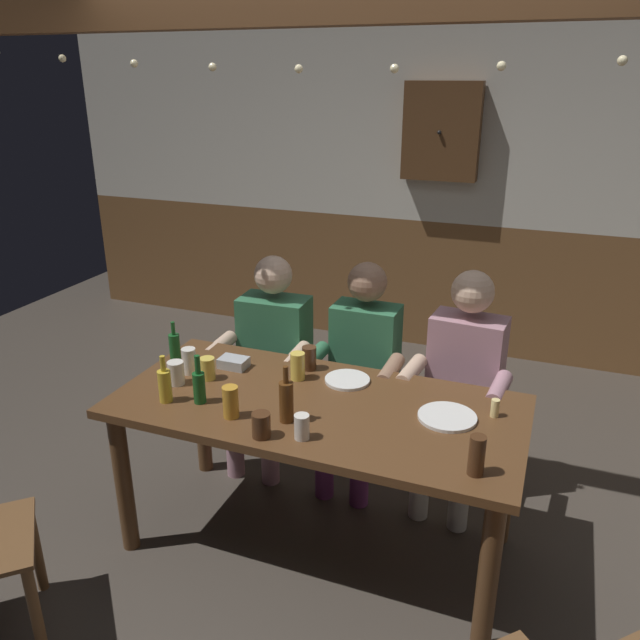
{
  "coord_description": "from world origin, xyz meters",
  "views": [
    {
      "loc": [
        0.91,
        -2.34,
        2.14
      ],
      "look_at": [
        0.0,
        0.01,
        1.15
      ],
      "focal_mm": 35.6,
      "sensor_mm": 36.0,
      "label": 1
    }
  ],
  "objects_px": {
    "bottle_3": "(286,400)",
    "pint_glass_6": "(231,402)",
    "person_0": "(270,351)",
    "pint_glass_1": "(477,455)",
    "pint_glass_7": "(309,358)",
    "plate_0": "(447,417)",
    "pint_glass_5": "(261,425)",
    "pint_glass_4": "(298,366)",
    "pint_glass_3": "(189,361)",
    "plate_1": "(347,380)",
    "bottle_1": "(199,385)",
    "bottle_2": "(175,347)",
    "pint_glass_2": "(302,427)",
    "wall_dart_cabinet": "(441,132)",
    "person_2": "(461,379)",
    "condiment_caddy": "(234,363)",
    "bottle_0": "(165,385)",
    "dining_table": "(317,424)",
    "table_candle": "(495,408)",
    "pint_glass_0": "(208,368)"
  },
  "relations": [
    {
      "from": "pint_glass_4",
      "to": "person_2",
      "type": "bearing_deg",
      "value": 33.09
    },
    {
      "from": "bottle_3",
      "to": "pint_glass_6",
      "type": "relative_size",
      "value": 1.8
    },
    {
      "from": "bottle_1",
      "to": "pint_glass_6",
      "type": "bearing_deg",
      "value": -18.13
    },
    {
      "from": "person_0",
      "to": "pint_glass_4",
      "type": "height_order",
      "value": "person_0"
    },
    {
      "from": "dining_table",
      "to": "person_2",
      "type": "height_order",
      "value": "person_2"
    },
    {
      "from": "person_0",
      "to": "pint_glass_6",
      "type": "relative_size",
      "value": 8.52
    },
    {
      "from": "plate_0",
      "to": "plate_1",
      "type": "relative_size",
      "value": 1.16
    },
    {
      "from": "pint_glass_2",
      "to": "pint_glass_7",
      "type": "relative_size",
      "value": 0.88
    },
    {
      "from": "pint_glass_4",
      "to": "pint_glass_2",
      "type": "bearing_deg",
      "value": -65.17
    },
    {
      "from": "person_0",
      "to": "table_candle",
      "type": "relative_size",
      "value": 15.01
    },
    {
      "from": "bottle_0",
      "to": "pint_glass_5",
      "type": "xyz_separation_m",
      "value": [
        0.53,
        -0.11,
        -0.03
      ]
    },
    {
      "from": "plate_0",
      "to": "bottle_3",
      "type": "xyz_separation_m",
      "value": [
        -0.63,
        -0.26,
        0.09
      ]
    },
    {
      "from": "dining_table",
      "to": "pint_glass_7",
      "type": "relative_size",
      "value": 15.34
    },
    {
      "from": "person_0",
      "to": "pint_glass_2",
      "type": "relative_size",
      "value": 11.44
    },
    {
      "from": "plate_0",
      "to": "bottle_0",
      "type": "height_order",
      "value": "bottle_0"
    },
    {
      "from": "condiment_caddy",
      "to": "pint_glass_7",
      "type": "height_order",
      "value": "pint_glass_7"
    },
    {
      "from": "pint_glass_6",
      "to": "pint_glass_7",
      "type": "height_order",
      "value": "pint_glass_6"
    },
    {
      "from": "pint_glass_5",
      "to": "pint_glass_6",
      "type": "xyz_separation_m",
      "value": [
        -0.19,
        0.1,
        0.02
      ]
    },
    {
      "from": "plate_0",
      "to": "pint_glass_5",
      "type": "bearing_deg",
      "value": -148.4
    },
    {
      "from": "person_0",
      "to": "pint_glass_1",
      "type": "bearing_deg",
      "value": 141.33
    },
    {
      "from": "bottle_0",
      "to": "pint_glass_5",
      "type": "bearing_deg",
      "value": -12.09
    },
    {
      "from": "bottle_2",
      "to": "pint_glass_5",
      "type": "height_order",
      "value": "bottle_2"
    },
    {
      "from": "condiment_caddy",
      "to": "pint_glass_5",
      "type": "height_order",
      "value": "pint_glass_5"
    },
    {
      "from": "dining_table",
      "to": "plate_1",
      "type": "distance_m",
      "value": 0.28
    },
    {
      "from": "pint_glass_4",
      "to": "pint_glass_3",
      "type": "bearing_deg",
      "value": -165.59
    },
    {
      "from": "bottle_1",
      "to": "plate_0",
      "type": "bearing_deg",
      "value": 13.57
    },
    {
      "from": "pint_glass_5",
      "to": "bottle_2",
      "type": "bearing_deg",
      "value": 145.95
    },
    {
      "from": "bottle_2",
      "to": "plate_1",
      "type": "bearing_deg",
      "value": 6.36
    },
    {
      "from": "plate_0",
      "to": "bottle_3",
      "type": "distance_m",
      "value": 0.69
    },
    {
      "from": "pint_glass_3",
      "to": "pint_glass_2",
      "type": "bearing_deg",
      "value": -25.3
    },
    {
      "from": "bottle_2",
      "to": "wall_dart_cabinet",
      "type": "xyz_separation_m",
      "value": [
        0.83,
        2.35,
        0.89
      ]
    },
    {
      "from": "dining_table",
      "to": "bottle_2",
      "type": "height_order",
      "value": "bottle_2"
    },
    {
      "from": "bottle_2",
      "to": "pint_glass_2",
      "type": "xyz_separation_m",
      "value": [
        0.88,
        -0.44,
        -0.03
      ]
    },
    {
      "from": "pint_glass_6",
      "to": "pint_glass_7",
      "type": "distance_m",
      "value": 0.57
    },
    {
      "from": "pint_glass_3",
      "to": "pint_glass_4",
      "type": "height_order",
      "value": "pint_glass_4"
    },
    {
      "from": "person_0",
      "to": "bottle_0",
      "type": "bearing_deg",
      "value": 81.8
    },
    {
      "from": "bottle_0",
      "to": "wall_dart_cabinet",
      "type": "height_order",
      "value": "wall_dart_cabinet"
    },
    {
      "from": "person_0",
      "to": "plate_1",
      "type": "distance_m",
      "value": 0.73
    },
    {
      "from": "dining_table",
      "to": "table_candle",
      "type": "distance_m",
      "value": 0.78
    },
    {
      "from": "plate_0",
      "to": "pint_glass_5",
      "type": "height_order",
      "value": "pint_glass_5"
    },
    {
      "from": "dining_table",
      "to": "pint_glass_6",
      "type": "height_order",
      "value": "pint_glass_6"
    },
    {
      "from": "table_candle",
      "to": "wall_dart_cabinet",
      "type": "distance_m",
      "value": 2.62
    },
    {
      "from": "person_2",
      "to": "pint_glass_7",
      "type": "height_order",
      "value": "person_2"
    },
    {
      "from": "pint_glass_5",
      "to": "wall_dart_cabinet",
      "type": "relative_size",
      "value": 0.15
    },
    {
      "from": "bottle_2",
      "to": "pint_glass_2",
      "type": "bearing_deg",
      "value": -26.66
    },
    {
      "from": "bottle_0",
      "to": "pint_glass_3",
      "type": "relative_size",
      "value": 1.71
    },
    {
      "from": "plate_1",
      "to": "pint_glass_3",
      "type": "xyz_separation_m",
      "value": [
        -0.75,
        -0.19,
        0.06
      ]
    },
    {
      "from": "bottle_3",
      "to": "person_2",
      "type": "bearing_deg",
      "value": 54.57
    },
    {
      "from": "condiment_caddy",
      "to": "pint_glass_2",
      "type": "relative_size",
      "value": 1.33
    },
    {
      "from": "pint_glass_0",
      "to": "dining_table",
      "type": "bearing_deg",
      "value": -3.22
    }
  ]
}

